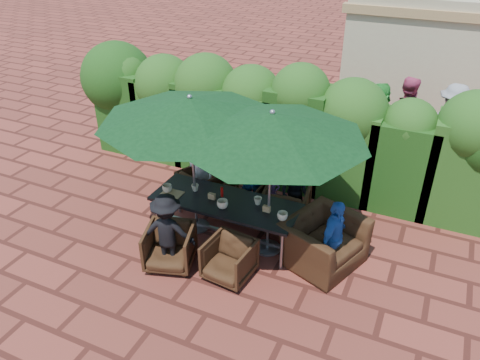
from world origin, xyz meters
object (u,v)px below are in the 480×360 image
at_px(chair_near_left, 170,245).
at_px(chair_end_right, 324,235).
at_px(umbrella_right, 272,126).
at_px(chair_near_right, 229,258).
at_px(chair_far_left, 201,185).
at_px(umbrella_left, 190,110).
at_px(dining_table, 225,205).
at_px(chair_far_mid, 244,195).
at_px(chair_far_right, 286,204).

relative_size(chair_near_left, chair_end_right, 0.63).
distance_m(umbrella_right, chair_near_right, 2.07).
relative_size(umbrella_right, chair_end_right, 2.44).
distance_m(umbrella_right, chair_far_left, 2.64).
height_order(umbrella_left, umbrella_right, same).
distance_m(dining_table, chair_far_mid, 0.93).
bearing_deg(chair_far_mid, chair_near_left, 80.31).
distance_m(chair_far_right, chair_near_left, 2.22).
bearing_deg(chair_end_right, chair_near_right, 148.75).
relative_size(chair_far_left, chair_far_mid, 1.03).
bearing_deg(chair_far_right, umbrella_right, 81.86).
height_order(chair_far_left, chair_near_right, chair_far_left).
xyz_separation_m(dining_table, umbrella_left, (-0.61, 0.07, 1.54)).
bearing_deg(chair_end_right, chair_far_right, 70.20).
distance_m(chair_far_left, chair_far_mid, 0.90).
distance_m(umbrella_left, chair_near_left, 2.12).
xyz_separation_m(chair_far_right, chair_near_left, (-1.26, -1.82, -0.03)).
xyz_separation_m(dining_table, chair_near_left, (-0.50, -0.97, -0.31)).
height_order(dining_table, chair_end_right, chair_end_right).
height_order(umbrella_right, chair_near_right, umbrella_right).
relative_size(dining_table, chair_far_left, 3.41).
xyz_separation_m(chair_far_left, chair_near_left, (0.44, -1.81, 0.01)).
bearing_deg(dining_table, umbrella_left, 173.64).
distance_m(dining_table, umbrella_right, 1.71).
distance_m(chair_far_mid, chair_far_right, 0.81).
height_order(chair_near_left, chair_near_right, chair_near_left).
relative_size(umbrella_left, chair_near_right, 4.22).
xyz_separation_m(chair_far_mid, chair_near_right, (0.51, -1.71, -0.00)).
bearing_deg(chair_far_mid, chair_end_right, 159.48).
xyz_separation_m(umbrella_left, chair_far_right, (1.37, 0.79, -1.82)).
relative_size(umbrella_left, chair_far_mid, 4.20).
relative_size(umbrella_right, chair_far_left, 4.00).
relative_size(chair_far_mid, chair_end_right, 0.59).
distance_m(chair_far_mid, chair_near_left, 1.89).
height_order(chair_near_left, chair_end_right, chair_end_right).
xyz_separation_m(umbrella_right, chair_far_mid, (-0.80, 0.85, -1.87)).
xyz_separation_m(dining_table, chair_far_right, (0.76, 0.85, -0.28)).
xyz_separation_m(chair_near_right, chair_end_right, (1.19, 0.93, 0.17)).
bearing_deg(chair_near_right, dining_table, 124.84).
xyz_separation_m(chair_far_mid, chair_far_right, (0.81, -0.01, 0.05)).
height_order(umbrella_left, chair_far_left, umbrella_left).
relative_size(chair_far_left, chair_near_left, 0.97).
distance_m(umbrella_left, chair_far_right, 2.41).
bearing_deg(chair_near_right, umbrella_left, 145.65).
bearing_deg(chair_far_right, dining_table, 40.79).
bearing_deg(dining_table, chair_end_right, 3.09).
bearing_deg(chair_far_mid, chair_far_left, 5.65).
xyz_separation_m(umbrella_right, chair_near_right, (-0.29, -0.86, -1.87)).
bearing_deg(umbrella_left, chair_far_mid, 54.86).
relative_size(chair_far_left, chair_end_right, 0.61).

